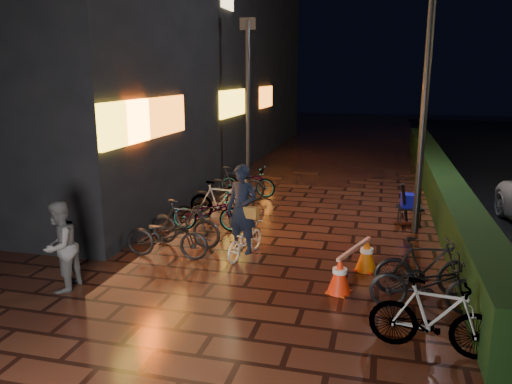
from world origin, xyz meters
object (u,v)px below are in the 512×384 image
(cyclist, at_px, (243,224))
(traffic_barrier, at_px, (354,264))
(bystander_person, at_px, (60,246))
(cart_assembly, at_px, (410,202))

(cyclist, relative_size, traffic_barrier, 1.21)
(bystander_person, distance_m, cyclist, 3.40)
(cyclist, distance_m, cart_assembly, 4.54)
(traffic_barrier, relative_size, cart_assembly, 1.43)
(bystander_person, height_order, traffic_barrier, bystander_person)
(cyclist, relative_size, cart_assembly, 1.73)
(bystander_person, xyz_separation_m, cyclist, (2.55, 2.25, -0.08))
(cyclist, bearing_deg, bystander_person, -138.48)
(cyclist, distance_m, traffic_barrier, 2.33)
(bystander_person, xyz_separation_m, cart_assembly, (5.83, 5.37, -0.22))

